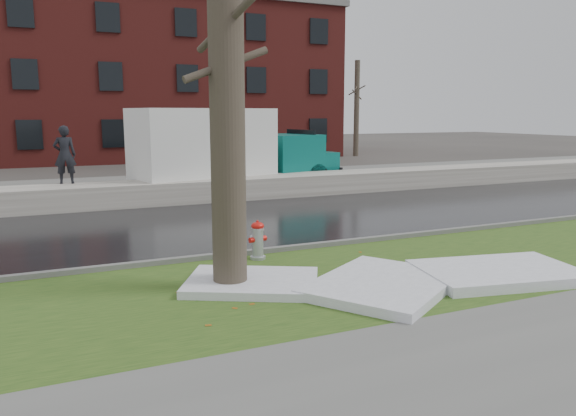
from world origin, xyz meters
name	(u,v)px	position (x,y,z in m)	size (l,w,h in m)	color
ground	(290,266)	(0.00, 0.00, 0.00)	(120.00, 120.00, 0.00)	#47423D
verge	(319,282)	(0.00, -1.25, 0.02)	(60.00, 4.50, 0.04)	#244517
sidewalk	(467,368)	(0.00, -5.00, 0.03)	(60.00, 3.00, 0.05)	slate
road	(221,224)	(0.00, 4.50, 0.01)	(60.00, 7.00, 0.03)	black
parking_lot	(157,187)	(0.00, 13.00, 0.01)	(60.00, 9.00, 0.03)	slate
curb	(270,251)	(0.00, 1.00, 0.07)	(60.00, 0.15, 0.14)	slate
snowbank	(182,191)	(0.00, 8.70, 0.38)	(60.00, 1.60, 0.75)	beige
brick_building	(133,82)	(2.00, 30.00, 5.00)	(26.00, 12.00, 10.00)	maroon
bg_tree_center	(0,106)	(-6.00, 26.00, 3.33)	(1.40, 1.62, 6.50)	brown
bg_tree_right	(357,107)	(16.00, 24.00, 3.33)	(1.40, 1.62, 6.50)	brown
fire_hydrant	(258,238)	(-0.44, 0.61, 0.46)	(0.40, 0.36, 0.80)	#A5A9AD
tree	(226,69)	(-1.56, -0.98, 3.65)	(1.49, 1.76, 7.18)	brown
box_truck	(228,149)	(2.03, 9.96, 1.66)	(9.50, 3.77, 3.14)	black
worker	(65,155)	(-3.57, 9.30, 1.67)	(0.67, 0.44, 1.84)	black
snow_patch_near	(383,285)	(0.75, -2.13, 0.12)	(2.60, 2.00, 0.16)	white
snow_patch_far	(252,282)	(-1.19, -1.06, 0.11)	(2.20, 1.60, 0.14)	white
snow_patch_side	(498,273)	(3.04, -2.40, 0.13)	(2.80, 1.80, 0.18)	white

